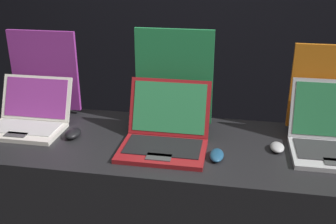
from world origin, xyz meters
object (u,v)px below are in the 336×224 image
at_px(mouse_front, 73,133).
at_px(promo_stand_middle, 174,81).
at_px(mouse_back, 277,147).
at_px(mouse_middle, 217,155).
at_px(promo_stand_front, 45,75).
at_px(laptop_front, 29,117).
at_px(promo_stand_back, 327,92).
at_px(laptop_back, 331,137).
at_px(laptop_middle, 165,133).

height_order(mouse_front, promo_stand_middle, promo_stand_middle).
bearing_deg(mouse_back, mouse_middle, -155.37).
bearing_deg(promo_stand_middle, promo_stand_front, 175.43).
xyz_separation_m(laptop_front, promo_stand_back, (1.41, 0.20, 0.15)).
bearing_deg(mouse_front, mouse_middle, -7.26).
height_order(promo_stand_front, laptop_back, promo_stand_front).
bearing_deg(mouse_middle, promo_stand_back, 35.98).
distance_m(promo_stand_middle, laptop_back, 0.75).
distance_m(promo_stand_middle, promo_stand_back, 0.72).
height_order(laptop_middle, mouse_middle, laptop_middle).
relative_size(mouse_middle, laptop_back, 0.33).
height_order(mouse_front, laptop_middle, laptop_middle).
bearing_deg(laptop_back, laptop_middle, -173.50).
relative_size(laptop_middle, mouse_middle, 3.27).
relative_size(mouse_back, promo_stand_back, 0.22).
bearing_deg(laptop_back, mouse_middle, -161.77).
distance_m(mouse_middle, promo_stand_middle, 0.45).
distance_m(mouse_middle, mouse_back, 0.28).
xyz_separation_m(laptop_front, mouse_middle, (0.93, -0.15, -0.04)).
bearing_deg(promo_stand_front, promo_stand_back, -0.62).
relative_size(laptop_middle, laptop_back, 1.09).
relative_size(laptop_middle, mouse_back, 3.96).
bearing_deg(promo_stand_middle, laptop_front, -167.27).
relative_size(promo_stand_front, mouse_middle, 3.87).
distance_m(laptop_middle, promo_stand_back, 0.78).
height_order(laptop_front, laptop_middle, laptop_middle).
relative_size(laptop_front, promo_stand_middle, 0.76).
bearing_deg(laptop_front, mouse_middle, -9.19).
relative_size(promo_stand_front, promo_stand_middle, 0.92).
xyz_separation_m(laptop_front, promo_stand_middle, (0.70, 0.16, 0.18)).
distance_m(laptop_front, mouse_middle, 0.95).
xyz_separation_m(mouse_front, mouse_back, (0.94, 0.03, -0.00)).
relative_size(laptop_middle, promo_stand_middle, 0.77).
height_order(laptop_front, mouse_back, laptop_front).
distance_m(promo_stand_front, mouse_back, 1.23).
height_order(promo_stand_front, promo_stand_back, promo_stand_front).
bearing_deg(promo_stand_back, promo_stand_middle, -176.77).
relative_size(mouse_front, laptop_back, 0.31).
bearing_deg(promo_stand_middle, laptop_middle, -90.00).
height_order(laptop_front, laptop_back, laptop_back).
distance_m(mouse_front, promo_stand_front, 0.42).
distance_m(promo_stand_front, mouse_middle, 1.02).
relative_size(promo_stand_middle, mouse_back, 5.11).
bearing_deg(promo_stand_front, mouse_middle, -21.33).
xyz_separation_m(promo_stand_front, promo_stand_middle, (0.70, -0.06, 0.02)).
bearing_deg(mouse_front, laptop_front, 165.73).
bearing_deg(promo_stand_middle, mouse_middle, -52.70).
relative_size(mouse_middle, promo_stand_middle, 0.24).
xyz_separation_m(mouse_middle, laptop_back, (0.48, 0.16, 0.05)).
height_order(laptop_back, promo_stand_back, promo_stand_back).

